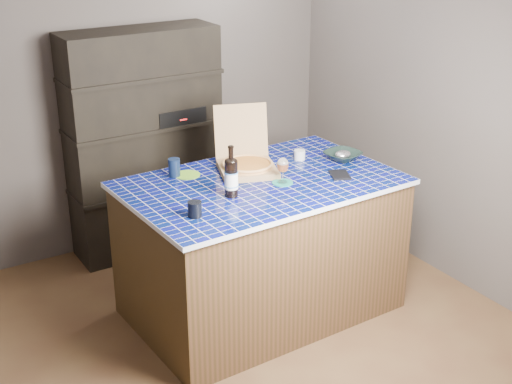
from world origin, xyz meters
TOP-DOWN VIEW (x-y plane):
  - room at (0.00, 0.00)m, footprint 3.50×3.50m
  - shelving_unit at (0.00, 1.53)m, footprint 1.20×0.41m
  - kitchen_island at (0.26, 0.20)m, footprint 1.82×1.20m
  - pizza_box at (0.27, 0.41)m, footprint 0.50×0.55m
  - mead_bottle at (-0.03, 0.08)m, footprint 0.09×0.09m
  - teal_trivet at (0.36, 0.09)m, footprint 0.14×0.14m
  - wine_glass at (0.36, 0.09)m, footprint 0.08×0.08m
  - tumbler at (-0.37, -0.07)m, footprint 0.08×0.08m
  - dvd_case at (0.76, -0.00)m, footprint 0.18×0.21m
  - bowl at (0.97, 0.24)m, footprint 0.29×0.29m
  - foil_contents at (0.97, 0.24)m, footprint 0.12×0.10m
  - white_jar at (0.71, 0.41)m, footprint 0.08×0.08m
  - navy_cup at (-0.19, 0.57)m, footprint 0.08×0.08m
  - green_trivet at (-0.11, 0.55)m, footprint 0.18×0.18m

SIDE VIEW (x-z plane):
  - kitchen_island at x=0.26m, z-range 0.00..0.98m
  - shelving_unit at x=0.00m, z-range 0.00..1.80m
  - green_trivet at x=-0.11m, z-range 0.98..0.98m
  - teal_trivet at x=0.36m, z-range 0.98..0.98m
  - dvd_case at x=0.76m, z-range 0.98..0.99m
  - bowl at x=0.97m, z-range 0.98..1.04m
  - white_jar at x=0.71m, z-range 0.98..1.05m
  - foil_contents at x=0.97m, z-range 0.99..1.05m
  - tumbler at x=-0.37m, z-range 0.98..1.07m
  - pizza_box at x=0.27m, z-range 0.83..1.24m
  - navy_cup at x=-0.19m, z-range 0.98..1.10m
  - wine_glass at x=0.36m, z-range 1.01..1.19m
  - mead_bottle at x=-0.03m, z-range 0.94..1.27m
  - room at x=0.00m, z-range -0.50..3.00m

